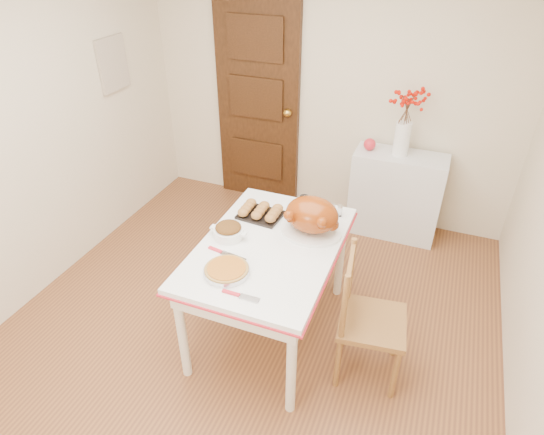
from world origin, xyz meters
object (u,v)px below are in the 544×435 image
at_px(sideboard, 395,195).
at_px(pumpkin_pie, 227,270).
at_px(turkey_platter, 312,217).
at_px(kitchen_table, 269,289).
at_px(chair_oak, 373,319).

xyz_separation_m(sideboard, pumpkin_pie, (-0.74, -1.98, 0.40)).
bearing_deg(pumpkin_pie, turkey_platter, 59.77).
xyz_separation_m(kitchen_table, pumpkin_pie, (-0.13, -0.36, 0.42)).
bearing_deg(chair_oak, pumpkin_pie, 99.60).
xyz_separation_m(chair_oak, pumpkin_pie, (-0.86, -0.26, 0.34)).
distance_m(kitchen_table, chair_oak, 0.74).
bearing_deg(sideboard, kitchen_table, -110.79).
height_order(turkey_platter, pumpkin_pie, turkey_platter).
xyz_separation_m(chair_oak, turkey_platter, (-0.52, 0.33, 0.44)).
bearing_deg(sideboard, chair_oak, -86.04).
relative_size(chair_oak, pumpkin_pie, 3.38).
xyz_separation_m(kitchen_table, chair_oak, (0.73, -0.10, 0.08)).
height_order(sideboard, turkey_platter, turkey_platter).
height_order(chair_oak, turkey_platter, turkey_platter).
relative_size(chair_oak, turkey_platter, 2.23).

